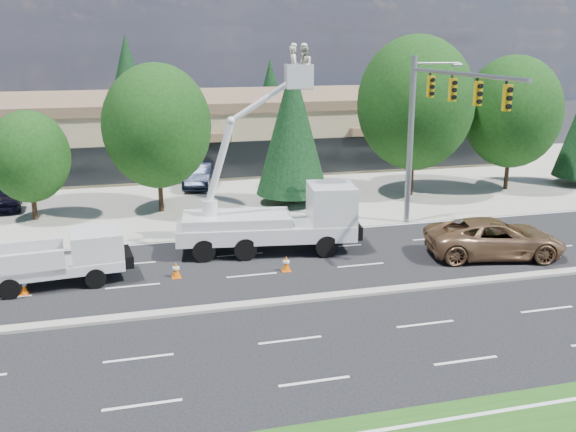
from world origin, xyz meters
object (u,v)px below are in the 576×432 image
object	(u,v)px
utility_pickup	(64,264)
bucket_truck	(279,211)
signal_mast	(431,117)
minivan	(495,238)

from	to	relation	value
utility_pickup	bucket_truck	world-z (taller)	bucket_truck
signal_mast	utility_pickup	world-z (taller)	signal_mast
signal_mast	bucket_truck	distance (m)	9.09
bucket_truck	minivan	bearing A→B (deg)	-10.91
utility_pickup	bucket_truck	xyz separation A→B (m)	(9.63, 1.87, 1.13)
bucket_truck	minivan	size ratio (longest dim) A/B	1.52
signal_mast	bucket_truck	xyz separation A→B (m)	(-8.08, -0.94, -4.05)
signal_mast	minivan	world-z (taller)	signal_mast
signal_mast	utility_pickup	size ratio (longest dim) A/B	1.78
utility_pickup	minivan	size ratio (longest dim) A/B	0.90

